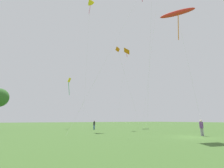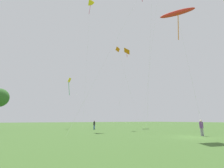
% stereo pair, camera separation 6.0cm
% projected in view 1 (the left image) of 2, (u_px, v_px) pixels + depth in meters
% --- Properties ---
extents(ground, '(280.00, 280.00, 0.00)m').
position_uv_depth(ground, '(192.00, 137.00, 17.54)').
color(ground, '#3D6028').
extents(person_standing_1, '(0.38, 0.38, 1.73)m').
position_uv_depth(person_standing_1, '(94.00, 124.00, 32.22)').
color(person_standing_1, '#1E478C').
rests_on(person_standing_1, ground).
extents(person_standing_2, '(0.42, 0.42, 1.87)m').
position_uv_depth(person_standing_2, '(201.00, 127.00, 18.99)').
color(person_standing_2, gray).
rests_on(person_standing_2, ground).
extents(kite_flying_0, '(2.99, 10.62, 12.15)m').
position_uv_depth(kite_flying_0, '(69.00, 81.00, 39.46)').
color(kite_flying_0, silver).
rests_on(kite_flying_0, ground).
extents(kite_flying_1, '(2.89, 7.03, 34.80)m').
position_uv_depth(kite_flying_1, '(90.00, 1.00, 43.88)').
color(kite_flying_1, silver).
rests_on(kite_flying_1, ground).
extents(kite_flying_4, '(3.10, 4.55, 16.96)m').
position_uv_depth(kite_flying_4, '(177.00, 13.00, 22.56)').
color(kite_flying_4, silver).
rests_on(kite_flying_4, ground).
extents(kite_flying_7, '(11.31, 5.63, 18.93)m').
position_uv_depth(kite_flying_7, '(118.00, 51.00, 38.70)').
color(kite_flying_7, silver).
rests_on(kite_flying_7, ground).
extents(kite_flying_8, '(3.58, 3.37, 22.62)m').
position_uv_depth(kite_flying_8, '(127.00, 52.00, 48.03)').
color(kite_flying_8, silver).
rests_on(kite_flying_8, ground).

